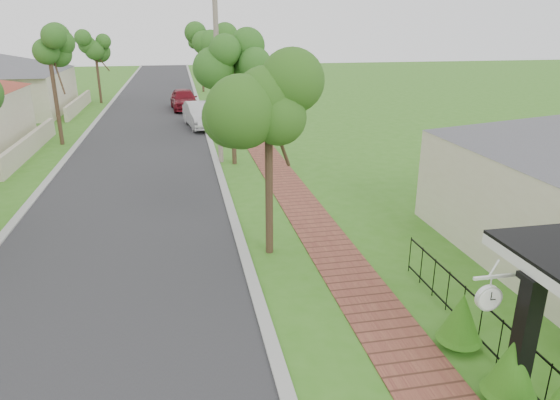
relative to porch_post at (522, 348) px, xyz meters
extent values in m
plane|color=#37741B|center=(-4.55, 1.00, -1.12)|extent=(160.00, 160.00, 0.00)
cube|color=#28282B|center=(-7.55, 21.00, -1.12)|extent=(7.00, 120.00, 0.02)
cube|color=#9E9E99|center=(-3.90, 21.00, -1.12)|extent=(0.30, 120.00, 0.10)
cube|color=#9E9E99|center=(-11.20, 21.00, -1.12)|extent=(0.30, 120.00, 0.10)
cube|color=brown|center=(-1.30, 21.00, -1.12)|extent=(1.50, 120.00, 0.03)
cube|color=black|center=(0.00, 0.00, 0.14)|extent=(0.30, 0.30, 2.52)
cube|color=black|center=(0.00, 0.00, -1.00)|extent=(0.48, 0.48, 0.24)
cube|color=black|center=(0.00, 0.00, 1.34)|extent=(0.42, 0.42, 0.10)
cube|color=black|center=(0.35, 1.00, -0.17)|extent=(0.03, 8.00, 0.03)
cube|color=black|center=(0.35, 1.00, -0.97)|extent=(0.03, 8.00, 0.03)
cylinder|color=black|center=(0.35, -0.33, -0.62)|extent=(0.02, 0.02, 1.00)
cylinder|color=black|center=(0.35, 0.33, -0.62)|extent=(0.02, 0.02, 1.00)
cylinder|color=black|center=(0.35, 1.00, -0.62)|extent=(0.02, 0.02, 1.00)
cylinder|color=black|center=(0.35, 1.67, -0.62)|extent=(0.02, 0.02, 1.00)
cylinder|color=black|center=(0.35, 2.33, -0.62)|extent=(0.02, 0.02, 1.00)
cylinder|color=black|center=(0.35, 3.00, -0.62)|extent=(0.02, 0.02, 1.00)
cylinder|color=black|center=(0.35, 3.67, -0.62)|extent=(0.02, 0.02, 1.00)
cylinder|color=black|center=(0.35, 4.33, -0.62)|extent=(0.02, 0.02, 1.00)
cylinder|color=black|center=(0.35, 5.00, -0.62)|extent=(0.02, 0.02, 1.00)
cylinder|color=#382619|center=(-3.05, 17.00, 1.15)|extent=(0.22, 0.22, 4.55)
sphere|color=#15501A|center=(-3.05, 17.00, 3.56)|extent=(1.70, 1.70, 1.70)
cylinder|color=#382619|center=(-3.05, 31.00, 1.33)|extent=(0.22, 0.22, 4.90)
sphere|color=#15501A|center=(-3.05, 31.00, 3.92)|extent=(1.70, 1.70, 1.70)
cylinder|color=#382619|center=(-3.05, 45.00, 0.98)|extent=(0.22, 0.22, 4.20)
sphere|color=#15501A|center=(-3.05, 45.00, 3.20)|extent=(1.70, 1.70, 1.70)
cylinder|color=#382619|center=(-12.05, 23.00, 1.33)|extent=(0.22, 0.22, 4.90)
sphere|color=#15501A|center=(-12.05, 23.00, 3.92)|extent=(1.70, 1.70, 1.70)
cylinder|color=#382619|center=(-12.05, 39.00, 1.15)|extent=(0.22, 0.22, 4.55)
sphere|color=#15501A|center=(-12.05, 39.00, 3.56)|extent=(1.70, 1.70, 1.70)
sphere|color=#205B12|center=(-0.10, 0.02, -0.83)|extent=(0.73, 0.73, 0.73)
cone|color=#205B12|center=(-0.10, 0.02, -0.29)|extent=(0.83, 0.83, 1.07)
sphere|color=#205B12|center=(-0.10, 1.68, -0.86)|extent=(0.71, 0.71, 0.71)
cone|color=#205B12|center=(-0.10, 1.68, -0.38)|extent=(0.81, 0.81, 0.96)
cube|color=#BFB299|center=(-13.15, 21.00, -0.62)|extent=(0.25, 10.00, 1.00)
cube|color=#BFB299|center=(-13.15, 35.00, -0.62)|extent=(0.25, 10.00, 1.00)
imported|color=maroon|center=(-5.12, 33.90, -0.30)|extent=(2.32, 4.94, 1.63)
imported|color=silver|center=(-4.15, 26.39, -0.32)|extent=(2.36, 5.06, 1.60)
cylinder|color=#382619|center=(-3.14, 6.92, 1.02)|extent=(0.22, 0.22, 4.28)
sphere|color=#32621C|center=(-3.14, 6.92, 3.28)|extent=(2.13, 2.13, 2.13)
cylinder|color=gray|center=(-3.65, 17.49, 2.93)|extent=(0.24, 0.24, 8.10)
cube|color=white|center=(-0.45, 0.40, 1.20)|extent=(0.78, 0.05, 0.05)
cylinder|color=white|center=(-0.50, 0.40, 1.02)|extent=(0.02, 0.02, 0.33)
cylinder|color=white|center=(-0.50, 0.40, 0.80)|extent=(0.47, 0.10, 0.47)
cylinder|color=white|center=(-0.50, 0.34, 0.80)|extent=(0.40, 0.01, 0.40)
cylinder|color=white|center=(-0.50, 0.46, 0.80)|extent=(0.40, 0.01, 0.40)
cube|color=black|center=(-0.50, 0.33, 0.87)|extent=(0.02, 0.01, 0.16)
cube|color=black|center=(-0.46, 0.33, 0.80)|extent=(0.10, 0.01, 0.02)
camera|label=1|loc=(-5.45, -6.22, 5.20)|focal=32.00mm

